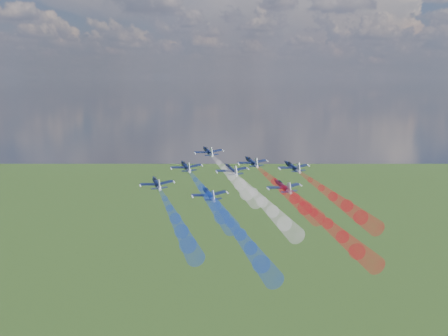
% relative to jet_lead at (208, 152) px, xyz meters
% --- Properties ---
extents(jet_lead, '(14.87, 15.67, 5.34)m').
position_rel_jet_lead_xyz_m(jet_lead, '(0.00, 0.00, 0.00)').
color(jet_lead, black).
extents(trail_lead, '(25.94, 34.81, 9.65)m').
position_rel_jet_lead_xyz_m(trail_lead, '(14.28, -20.28, -3.48)').
color(trail_lead, white).
extents(jet_inner_left, '(14.87, 15.67, 5.34)m').
position_rel_jet_lead_xyz_m(jet_inner_left, '(-1.54, -14.99, -2.53)').
color(jet_inner_left, black).
extents(trail_inner_left, '(25.94, 34.81, 9.65)m').
position_rel_jet_lead_xyz_m(trail_inner_left, '(12.73, -35.27, -6.01)').
color(trail_inner_left, blue).
extents(jet_inner_right, '(14.87, 15.67, 5.34)m').
position_rel_jet_lead_xyz_m(jet_inner_right, '(15.27, -3.09, -2.13)').
color(jet_inner_right, black).
extents(trail_inner_right, '(25.94, 34.81, 9.65)m').
position_rel_jet_lead_xyz_m(trail_inner_right, '(29.55, -23.37, -5.61)').
color(trail_inner_right, red).
extents(jet_outer_left, '(14.87, 15.67, 5.34)m').
position_rel_jet_lead_xyz_m(jet_outer_left, '(-4.62, -28.47, -5.12)').
color(jet_outer_left, black).
extents(trail_outer_left, '(25.94, 34.81, 9.65)m').
position_rel_jet_lead_xyz_m(trail_outer_left, '(9.65, -48.75, -8.60)').
color(trail_outer_left, blue).
extents(jet_center_third, '(14.87, 15.67, 5.34)m').
position_rel_jet_lead_xyz_m(jet_center_third, '(12.84, -16.22, -2.50)').
color(jet_center_third, black).
extents(trail_center_third, '(25.94, 34.81, 9.65)m').
position_rel_jet_lead_xyz_m(trail_center_third, '(27.12, -36.50, -5.98)').
color(trail_center_third, white).
extents(jet_outer_right, '(14.87, 15.67, 5.34)m').
position_rel_jet_lead_xyz_m(jet_outer_right, '(28.31, -5.34, -2.57)').
color(jet_outer_right, black).
extents(trail_outer_right, '(25.94, 34.81, 9.65)m').
position_rel_jet_lead_xyz_m(trail_outer_right, '(42.59, -25.61, -6.05)').
color(trail_outer_right, red).
extents(jet_rear_left, '(14.87, 15.67, 5.34)m').
position_rel_jet_lead_xyz_m(jet_rear_left, '(11.85, -32.19, -6.14)').
color(jet_rear_left, black).
extents(trail_rear_left, '(25.94, 34.81, 9.65)m').
position_rel_jet_lead_xyz_m(trail_rear_left, '(26.13, -52.46, -9.62)').
color(trail_rear_left, blue).
extents(jet_rear_right, '(14.87, 15.67, 5.34)m').
position_rel_jet_lead_xyz_m(jet_rear_right, '(28.96, -21.82, -5.10)').
color(jet_rear_right, black).
extents(trail_rear_right, '(25.94, 34.81, 9.65)m').
position_rel_jet_lead_xyz_m(trail_rear_right, '(43.24, -42.10, -8.58)').
color(trail_rear_right, red).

